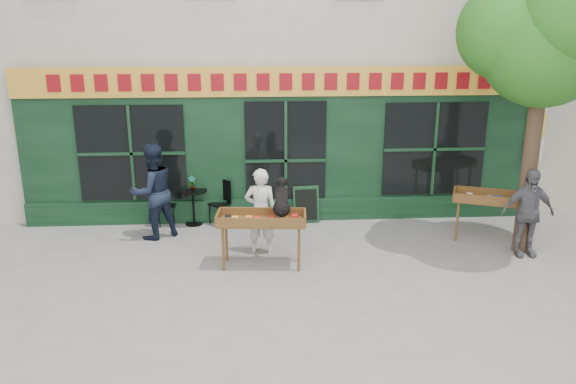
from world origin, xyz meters
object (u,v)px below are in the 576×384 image
(book_cart_center, at_px, (261,222))
(man_left, at_px, (153,192))
(bistro_table, at_px, (193,200))
(woman, at_px, (261,211))
(man_right, at_px, (528,213))
(dog, at_px, (282,196))
(book_cart_right, at_px, (494,201))

(book_cart_center, relative_size, man_left, 0.81)
(bistro_table, relative_size, man_left, 0.40)
(woman, height_order, man_right, man_right)
(dog, xyz_separation_m, woman, (-0.35, 0.70, -0.48))
(book_cart_center, bearing_deg, dog, -3.22)
(man_right, bearing_deg, book_cart_center, -175.74)
(book_cart_right, xyz_separation_m, man_right, (0.30, -0.75, -0.00))
(book_cart_center, relative_size, book_cart_right, 0.95)
(book_cart_right, height_order, bistro_table, book_cart_right)
(book_cart_right, bearing_deg, man_right, -46.03)
(woman, height_order, bistro_table, woman)
(dog, distance_m, bistro_table, 3.01)
(woman, relative_size, book_cart_right, 1.00)
(woman, bearing_deg, man_left, -18.75)
(dog, bearing_deg, bistro_table, 131.82)
(man_left, bearing_deg, bistro_table, -169.66)
(bistro_table, bearing_deg, woman, -49.35)
(bistro_table, xyz_separation_m, man_left, (-0.70, -0.71, 0.41))
(book_cart_center, relative_size, dog, 2.58)
(book_cart_right, bearing_deg, dog, -144.70)
(dog, distance_m, man_right, 4.52)
(dog, height_order, woman, woman)
(dog, height_order, book_cart_right, dog)
(man_right, bearing_deg, bistro_table, 163.52)
(bistro_table, distance_m, man_left, 1.08)
(book_cart_center, distance_m, man_right, 4.84)
(book_cart_center, xyz_separation_m, man_left, (-2.10, 1.57, 0.13))
(dog, relative_size, man_right, 0.37)
(book_cart_center, relative_size, bistro_table, 2.04)
(book_cart_right, distance_m, man_right, 0.81)
(woman, distance_m, man_left, 2.30)
(dog, distance_m, woman, 0.92)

